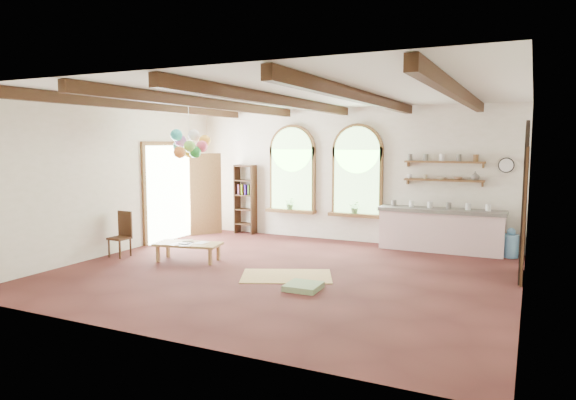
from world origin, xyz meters
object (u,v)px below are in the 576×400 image
Objects in this scene: kitchen_counter at (441,230)px; side_chair at (120,244)px; coffee_table at (188,245)px; balloon_cluster at (189,145)px.

side_chair is (-5.95, -3.43, -0.20)m from kitchen_counter.
side_chair is (-1.54, -0.26, -0.06)m from coffee_table.
kitchen_counter is 2.32× the size of balloon_cluster.
balloon_cluster is at bearing 44.83° from side_chair.
balloon_cluster is at bearing -153.99° from kitchen_counter.
coffee_table is at bearing -144.25° from kitchen_counter.
coffee_table is 1.20× the size of balloon_cluster.
side_chair is 0.81× the size of balloon_cluster.
balloon_cluster is (1.04, 1.03, 2.05)m from side_chair.
balloon_cluster is at bearing 122.97° from coffee_table.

